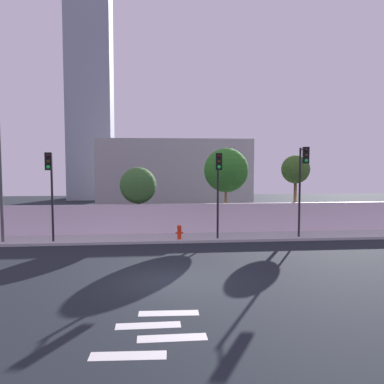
{
  "coord_description": "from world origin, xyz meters",
  "views": [
    {
      "loc": [
        -0.56,
        -14.95,
        4.52
      ],
      "look_at": [
        1.55,
        6.5,
        2.9
      ],
      "focal_mm": 37.55,
      "sensor_mm": 36.0,
      "label": 1
    }
  ],
  "objects_px": {
    "traffic_light_center": "(303,173)",
    "roadside_tree_midright": "(296,170)",
    "traffic_light_right": "(50,178)",
    "roadside_tree_leftmost": "(138,186)",
    "traffic_light_left": "(218,177)",
    "fire_hydrant": "(179,231)",
    "roadside_tree_midleft": "(226,170)"
  },
  "relations": [
    {
      "from": "traffic_light_left",
      "to": "fire_hydrant",
      "type": "distance_m",
      "value": 3.81
    },
    {
      "from": "roadside_tree_leftmost",
      "to": "traffic_light_center",
      "type": "bearing_deg",
      "value": -20.75
    },
    {
      "from": "traffic_light_right",
      "to": "traffic_light_center",
      "type": "bearing_deg",
      "value": 0.33
    },
    {
      "from": "traffic_light_center",
      "to": "roadside_tree_midright",
      "type": "height_order",
      "value": "traffic_light_center"
    },
    {
      "from": "traffic_light_center",
      "to": "fire_hydrant",
      "type": "distance_m",
      "value": 7.69
    },
    {
      "from": "traffic_light_center",
      "to": "roadside_tree_midright",
      "type": "xyz_separation_m",
      "value": [
        0.87,
        3.52,
        0.08
      ]
    },
    {
      "from": "traffic_light_left",
      "to": "roadside_tree_leftmost",
      "type": "distance_m",
      "value": 5.73
    },
    {
      "from": "fire_hydrant",
      "to": "roadside_tree_midright",
      "type": "relative_size",
      "value": 0.16
    },
    {
      "from": "traffic_light_center",
      "to": "fire_hydrant",
      "type": "height_order",
      "value": "traffic_light_center"
    },
    {
      "from": "traffic_light_right",
      "to": "roadside_tree_midright",
      "type": "bearing_deg",
      "value": 13.83
    },
    {
      "from": "roadside_tree_midright",
      "to": "roadside_tree_midleft",
      "type": "bearing_deg",
      "value": 180.0
    },
    {
      "from": "fire_hydrant",
      "to": "roadside_tree_leftmost",
      "type": "relative_size",
      "value": 0.19
    },
    {
      "from": "traffic_light_center",
      "to": "roadside_tree_leftmost",
      "type": "distance_m",
      "value": 9.97
    },
    {
      "from": "roadside_tree_midright",
      "to": "roadside_tree_leftmost",
      "type": "bearing_deg",
      "value": 180.0
    },
    {
      "from": "fire_hydrant",
      "to": "roadside_tree_midright",
      "type": "bearing_deg",
      "value": 19.96
    },
    {
      "from": "fire_hydrant",
      "to": "roadside_tree_midleft",
      "type": "xyz_separation_m",
      "value": [
        3.19,
        2.82,
        3.41
      ]
    },
    {
      "from": "traffic_light_left",
      "to": "roadside_tree_leftmost",
      "type": "bearing_deg",
      "value": 142.37
    },
    {
      "from": "traffic_light_right",
      "to": "roadside_tree_midleft",
      "type": "xyz_separation_m",
      "value": [
        10.03,
        3.6,
        0.29
      ]
    },
    {
      "from": "roadside_tree_midright",
      "to": "traffic_light_left",
      "type": "bearing_deg",
      "value": -148.4
    },
    {
      "from": "traffic_light_center",
      "to": "roadside_tree_leftmost",
      "type": "xyz_separation_m",
      "value": [
        -9.29,
        3.52,
        -0.89
      ]
    },
    {
      "from": "traffic_light_center",
      "to": "fire_hydrant",
      "type": "bearing_deg",
      "value": 174.23
    },
    {
      "from": "traffic_light_center",
      "to": "roadside_tree_midright",
      "type": "relative_size",
      "value": 1.04
    },
    {
      "from": "fire_hydrant",
      "to": "roadside_tree_midright",
      "type": "distance_m",
      "value": 8.94
    },
    {
      "from": "traffic_light_right",
      "to": "roadside_tree_midleft",
      "type": "height_order",
      "value": "roadside_tree_midleft"
    },
    {
      "from": "traffic_light_left",
      "to": "roadside_tree_leftmost",
      "type": "xyz_separation_m",
      "value": [
        -4.51,
        3.48,
        -0.65
      ]
    },
    {
      "from": "traffic_light_right",
      "to": "roadside_tree_leftmost",
      "type": "distance_m",
      "value": 5.76
    },
    {
      "from": "roadside_tree_leftmost",
      "to": "traffic_light_right",
      "type": "bearing_deg",
      "value": -141.06
    },
    {
      "from": "roadside_tree_leftmost",
      "to": "roadside_tree_midright",
      "type": "relative_size",
      "value": 0.85
    },
    {
      "from": "traffic_light_left",
      "to": "traffic_light_right",
      "type": "height_order",
      "value": "traffic_light_right"
    },
    {
      "from": "traffic_light_center",
      "to": "roadside_tree_midleft",
      "type": "bearing_deg",
      "value": 136.51
    },
    {
      "from": "roadside_tree_midleft",
      "to": "roadside_tree_midright",
      "type": "height_order",
      "value": "roadside_tree_midleft"
    },
    {
      "from": "roadside_tree_midleft",
      "to": "traffic_light_center",
      "type": "bearing_deg",
      "value": -43.49
    }
  ]
}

